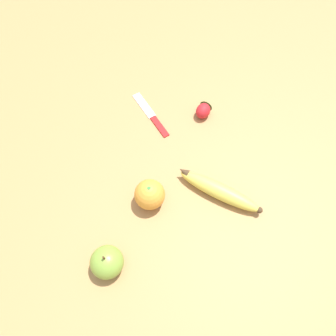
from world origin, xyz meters
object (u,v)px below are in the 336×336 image
paring_knife (152,116)px  strawberry (204,110)px  banana (219,191)px  apple (107,262)px  orange (150,194)px

paring_knife → strawberry: bearing=-28.4°
banana → strawberry: bearing=-55.8°
apple → paring_knife: apple is taller
banana → strawberry: size_ratio=3.16×
strawberry → apple: (-0.40, -0.24, 0.01)m
orange → strawberry: 0.29m
strawberry → apple: apple is taller
orange → apple: 0.17m
apple → strawberry: bearing=31.5°
strawberry → paring_knife: (-0.13, 0.06, -0.02)m
strawberry → apple: 0.47m
banana → orange: 0.16m
banana → strawberry: 0.24m
orange → strawberry: size_ratio=1.13×
paring_knife → apple: bearing=-133.4°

